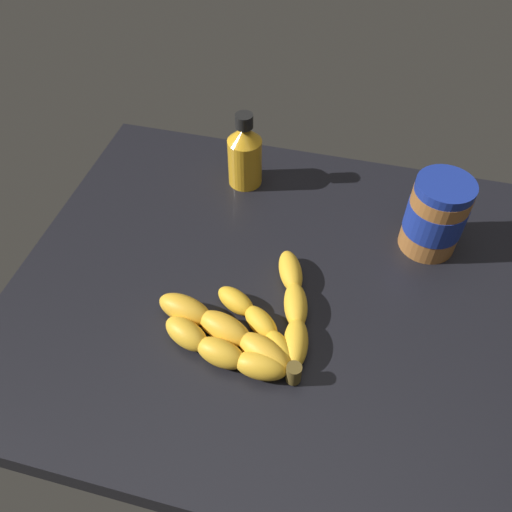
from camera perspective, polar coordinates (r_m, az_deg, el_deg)
name	(u,v)px	position (r cm, az deg, el deg)	size (l,w,h in cm)	color
ground_plane	(273,294)	(79.12, 1.91, -4.21)	(77.01, 65.33, 4.44)	black
banana_bunch	(247,328)	(70.83, -0.98, -7.91)	(22.47, 22.49, 3.79)	gold
peanut_butter_jar	(436,216)	(82.73, 19.08, 4.19)	(8.88, 8.88, 12.64)	#9E602D
honey_bottle	(245,154)	(89.87, -1.24, 11.14)	(5.86, 5.86, 13.69)	gold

